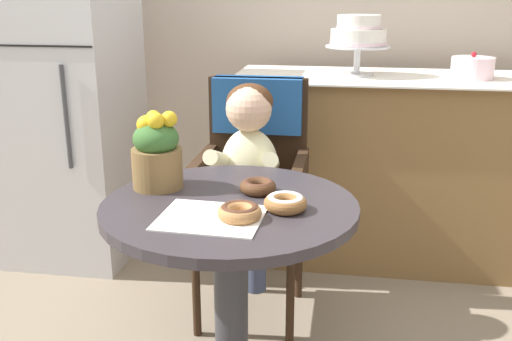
% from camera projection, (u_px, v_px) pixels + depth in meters
% --- Properties ---
extents(cafe_table, '(0.72, 0.72, 0.72)m').
position_uv_depth(cafe_table, '(231.00, 271.00, 1.69)').
color(cafe_table, '#332D33').
rests_on(cafe_table, ground).
extents(wicker_chair, '(0.42, 0.45, 0.95)m').
position_uv_depth(wicker_chair, '(255.00, 159.00, 2.32)').
color(wicker_chair, '#332114').
rests_on(wicker_chair, ground).
extents(seated_child, '(0.27, 0.32, 0.73)m').
position_uv_depth(seated_child, '(248.00, 161.00, 2.17)').
color(seated_child, beige).
rests_on(seated_child, ground).
extents(paper_napkin, '(0.28, 0.24, 0.00)m').
position_uv_depth(paper_napkin, '(211.00, 218.00, 1.52)').
color(paper_napkin, white).
rests_on(paper_napkin, cafe_table).
extents(donut_front, '(0.12, 0.12, 0.04)m').
position_uv_depth(donut_front, '(240.00, 212.00, 1.50)').
color(donut_front, '#AD7542').
rests_on(donut_front, cafe_table).
extents(donut_mid, '(0.12, 0.12, 0.04)m').
position_uv_depth(donut_mid, '(285.00, 202.00, 1.56)').
color(donut_mid, '#936033').
rests_on(donut_mid, cafe_table).
extents(donut_side, '(0.11, 0.11, 0.04)m').
position_uv_depth(donut_side, '(258.00, 186.00, 1.70)').
color(donut_side, '#4C2D19').
rests_on(donut_side, cafe_table).
extents(flower_vase, '(0.15, 0.15, 0.23)m').
position_uv_depth(flower_vase, '(157.00, 152.00, 1.72)').
color(flower_vase, brown).
rests_on(flower_vase, cafe_table).
extents(display_counter, '(1.56, 0.62, 0.90)m').
position_uv_depth(display_counter, '(395.00, 168.00, 2.85)').
color(display_counter, olive).
rests_on(display_counter, ground).
extents(tiered_cake_stand, '(0.30, 0.30, 0.28)m').
position_uv_depth(tiered_cake_stand, '(358.00, 35.00, 2.69)').
color(tiered_cake_stand, silver).
rests_on(tiered_cake_stand, display_counter).
extents(round_layer_cake, '(0.19, 0.19, 0.12)m').
position_uv_depth(round_layer_cake, '(472.00, 68.00, 2.64)').
color(round_layer_cake, silver).
rests_on(round_layer_cake, display_counter).
extents(refrigerator, '(0.64, 0.63, 1.70)m').
position_uv_depth(refrigerator, '(61.00, 85.00, 2.79)').
color(refrigerator, silver).
rests_on(refrigerator, ground).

